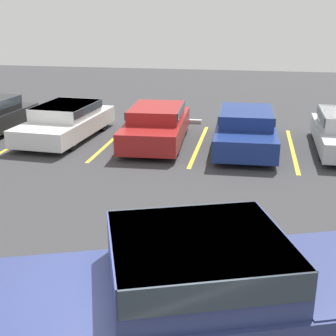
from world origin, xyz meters
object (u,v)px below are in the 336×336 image
parked_sedan_b (66,120)px  parked_sedan_c (156,124)px  pickup_truck (221,300)px  wheel_stop_curb (177,121)px  parked_sedan_d (246,128)px

parked_sedan_b → parked_sedan_c: (3.14, -0.09, 0.02)m
parked_sedan_b → pickup_truck: bearing=35.1°
parked_sedan_c → wheel_stop_curb: size_ratio=2.28×
parked_sedan_b → wheel_stop_curb: size_ratio=2.37×
parked_sedan_c → wheel_stop_curb: (0.18, 3.03, -0.58)m
parked_sedan_d → parked_sedan_b: bearing=-92.9°
parked_sedan_d → wheel_stop_curb: size_ratio=2.33×
parked_sedan_c → wheel_stop_curb: bearing=173.8°
parked_sedan_b → parked_sedan_c: bearing=92.2°
parked_sedan_d → wheel_stop_curb: (-2.69, 3.10, -0.58)m
parked_sedan_b → wheel_stop_curb: 4.47m
pickup_truck → parked_sedan_d: size_ratio=1.31×
parked_sedan_b → parked_sedan_c: 3.14m
wheel_stop_curb → pickup_truck: bearing=-78.4°
parked_sedan_c → parked_sedan_d: 2.87m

